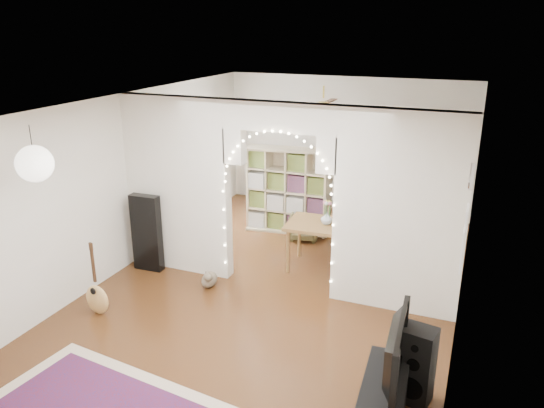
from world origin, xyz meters
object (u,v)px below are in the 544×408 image
at_px(dining_chair_left, 304,226).
at_px(dining_chair_right, 360,222).
at_px(acoustic_guitar, 96,288).
at_px(dining_table, 326,228).
at_px(floor_speaker, 417,366).
at_px(bookcase, 288,190).
at_px(media_console, 383,400).

xyz_separation_m(dining_chair_left, dining_chair_right, (0.88, 0.58, 0.01)).
xyz_separation_m(acoustic_guitar, dining_table, (2.41, 2.45, 0.30)).
xyz_separation_m(floor_speaker, dining_chair_right, (-1.55, 4.24, -0.17)).
distance_m(acoustic_guitar, floor_speaker, 4.15).
bearing_deg(bookcase, dining_chair_left, -40.87).
distance_m(floor_speaker, dining_table, 3.15).
xyz_separation_m(floor_speaker, dining_chair_left, (-2.43, 3.66, -0.18)).
bearing_deg(dining_chair_right, bookcase, -166.47).
bearing_deg(dining_table, acoustic_guitar, -137.53).
height_order(bookcase, dining_chair_left, bookcase).
relative_size(floor_speaker, dining_table, 0.67).
distance_m(acoustic_guitar, media_console, 3.95).
relative_size(floor_speaker, dining_chair_left, 1.62).
bearing_deg(floor_speaker, dining_table, 134.18).
distance_m(acoustic_guitar, dining_chair_left, 3.89).
xyz_separation_m(acoustic_guitar, dining_chair_right, (2.59, 4.08, -0.13)).
bearing_deg(dining_chair_right, floor_speaker, -70.00).
xyz_separation_m(acoustic_guitar, floor_speaker, (4.14, -0.17, 0.03)).
height_order(acoustic_guitar, dining_chair_right, acoustic_guitar).
bearing_deg(dining_chair_left, bookcase, 136.36).
xyz_separation_m(floor_speaker, media_console, (-0.24, -0.43, -0.16)).
height_order(floor_speaker, bookcase, bookcase).
bearing_deg(dining_chair_right, dining_table, -96.35).
bearing_deg(media_console, dining_chair_left, 114.76).
distance_m(dining_chair_left, dining_chair_right, 1.05).
relative_size(dining_table, dining_chair_right, 2.29).
relative_size(media_console, dining_chair_left, 1.94).
height_order(acoustic_guitar, floor_speaker, acoustic_guitar).
bearing_deg(acoustic_guitar, floor_speaker, 9.29).
xyz_separation_m(bookcase, dining_table, (1.11, -1.31, -0.10)).
height_order(dining_chair_left, dining_chair_right, dining_chair_right).
xyz_separation_m(acoustic_guitar, media_console, (3.90, -0.60, -0.13)).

